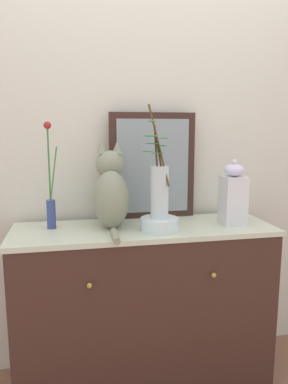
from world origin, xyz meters
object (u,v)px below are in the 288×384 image
object	(u,v)px
vase_glass_clear	(159,188)
jar_lidded_porcelain	(233,195)
bowl_porcelain	(159,224)
vase_slim_green	(51,199)
mirror_leaning	(153,166)
cat_sitting	(111,192)
sideboard	(144,307)

from	to	relation	value
vase_glass_clear	jar_lidded_porcelain	size ratio (longest dim) A/B	1.60
bowl_porcelain	vase_glass_clear	distance (m)	0.18
vase_slim_green	vase_glass_clear	distance (m)	0.54
mirror_leaning	jar_lidded_porcelain	world-z (taller)	mirror_leaning
mirror_leaning	jar_lidded_porcelain	xyz separation A→B (m)	(0.38, -0.22, -0.14)
vase_slim_green	vase_glass_clear	bearing A→B (deg)	-16.22
mirror_leaning	cat_sitting	size ratio (longest dim) A/B	1.33
vase_glass_clear	cat_sitting	bearing A→B (deg)	151.25
cat_sitting	vase_glass_clear	size ratio (longest dim) A/B	0.81
cat_sitting	vase_slim_green	bearing A→B (deg)	174.31
sideboard	vase_slim_green	distance (m)	0.74
bowl_porcelain	cat_sitting	bearing A→B (deg)	152.10
vase_slim_green	jar_lidded_porcelain	distance (m)	0.93
sideboard	vase_slim_green	bearing A→B (deg)	171.56
cat_sitting	vase_glass_clear	xyz separation A→B (m)	(0.22, -0.12, 0.03)
cat_sitting	vase_slim_green	distance (m)	0.30
sideboard	mirror_leaning	xyz separation A→B (m)	(0.09, 0.20, 0.72)
cat_sitting	jar_lidded_porcelain	xyz separation A→B (m)	(0.63, -0.06, -0.03)
bowl_porcelain	sideboard	bearing A→B (deg)	127.39
cat_sitting	jar_lidded_porcelain	distance (m)	0.63
sideboard	vase_glass_clear	bearing A→B (deg)	-54.73
vase_slim_green	bowl_porcelain	bearing A→B (deg)	-15.85
mirror_leaning	vase_slim_green	distance (m)	0.58
sideboard	cat_sitting	size ratio (longest dim) A/B	3.03
bowl_porcelain	jar_lidded_porcelain	distance (m)	0.43
vase_glass_clear	mirror_leaning	bearing A→B (deg)	83.88
bowl_porcelain	vase_glass_clear	size ratio (longest dim) A/B	0.34
sideboard	vase_glass_clear	world-z (taller)	vase_glass_clear
mirror_leaning	bowl_porcelain	world-z (taller)	mirror_leaning
vase_glass_clear	vase_slim_green	bearing A→B (deg)	163.78
cat_sitting	jar_lidded_porcelain	size ratio (longest dim) A/B	1.29
bowl_porcelain	jar_lidded_porcelain	world-z (taller)	jar_lidded_porcelain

